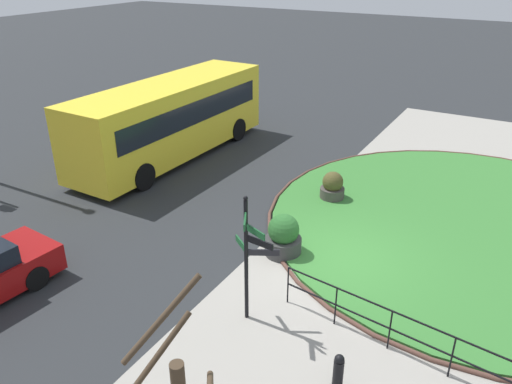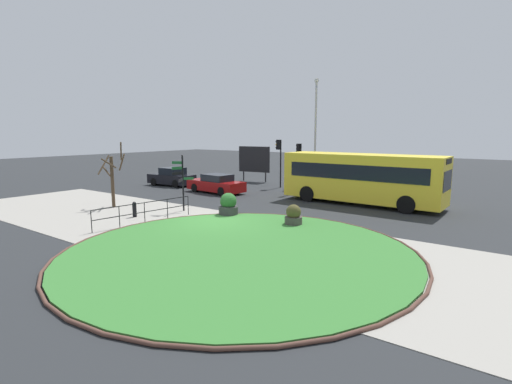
{
  "view_description": "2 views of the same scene",
  "coord_description": "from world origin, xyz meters",
  "px_view_note": "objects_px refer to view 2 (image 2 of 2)",
  "views": [
    {
      "loc": [
        -11.2,
        -3.76,
        7.68
      ],
      "look_at": [
        0.36,
        2.86,
        1.31
      ],
      "focal_mm": 35.21,
      "sensor_mm": 36.0,
      "label": 1
    },
    {
      "loc": [
        12.29,
        -13.63,
        4.35
      ],
      "look_at": [
        0.35,
        2.98,
        1.17
      ],
      "focal_mm": 26.75,
      "sensor_mm": 36.0,
      "label": 2
    }
  ],
  "objects_px": {
    "billboard_left": "(254,160)",
    "traffic_light_near": "(299,156)",
    "signpost_directional": "(182,179)",
    "bus_yellow": "(361,177)",
    "car_near_lane": "(172,177)",
    "planter_near_signpost": "(228,206)",
    "lamppost_tall": "(315,131)",
    "planter_kerbside": "(293,216)",
    "car_far_lane": "(216,184)",
    "traffic_light_far": "(279,153)",
    "street_tree_bare": "(113,176)",
    "bollard_foreground": "(134,209)"
  },
  "relations": [
    {
      "from": "planter_kerbside",
      "to": "lamppost_tall",
      "type": "bearing_deg",
      "value": 112.7
    },
    {
      "from": "lamppost_tall",
      "to": "bollard_foreground",
      "type": "bearing_deg",
      "value": -100.84
    },
    {
      "from": "car_near_lane",
      "to": "lamppost_tall",
      "type": "bearing_deg",
      "value": -156.95
    },
    {
      "from": "bus_yellow",
      "to": "car_far_lane",
      "type": "xyz_separation_m",
      "value": [
        -10.25,
        -1.8,
        -1.02
      ]
    },
    {
      "from": "bollard_foreground",
      "to": "car_near_lane",
      "type": "bearing_deg",
      "value": 129.02
    },
    {
      "from": "traffic_light_far",
      "to": "street_tree_bare",
      "type": "bearing_deg",
      "value": 57.59
    },
    {
      "from": "bus_yellow",
      "to": "planter_near_signpost",
      "type": "distance_m",
      "value": 8.66
    },
    {
      "from": "bollard_foreground",
      "to": "lamppost_tall",
      "type": "xyz_separation_m",
      "value": [
        2.83,
        14.76,
        4.06
      ]
    },
    {
      "from": "signpost_directional",
      "to": "bus_yellow",
      "type": "xyz_separation_m",
      "value": [
        7.28,
        7.94,
        -0.16
      ]
    },
    {
      "from": "billboard_left",
      "to": "traffic_light_near",
      "type": "bearing_deg",
      "value": -22.58
    },
    {
      "from": "bus_yellow",
      "to": "car_near_lane",
      "type": "bearing_deg",
      "value": -174.89
    },
    {
      "from": "bollard_foreground",
      "to": "planter_near_signpost",
      "type": "height_order",
      "value": "planter_near_signpost"
    },
    {
      "from": "traffic_light_near",
      "to": "street_tree_bare",
      "type": "relative_size",
      "value": 0.92
    },
    {
      "from": "lamppost_tall",
      "to": "billboard_left",
      "type": "relative_size",
      "value": 2.66
    },
    {
      "from": "signpost_directional",
      "to": "bus_yellow",
      "type": "bearing_deg",
      "value": 47.45
    },
    {
      "from": "bus_yellow",
      "to": "traffic_light_far",
      "type": "height_order",
      "value": "traffic_light_far"
    },
    {
      "from": "traffic_light_near",
      "to": "billboard_left",
      "type": "height_order",
      "value": "traffic_light_near"
    },
    {
      "from": "planter_kerbside",
      "to": "bus_yellow",
      "type": "bearing_deg",
      "value": 85.71
    },
    {
      "from": "car_far_lane",
      "to": "street_tree_bare",
      "type": "height_order",
      "value": "street_tree_bare"
    },
    {
      "from": "signpost_directional",
      "to": "car_near_lane",
      "type": "xyz_separation_m",
      "value": [
        -8.55,
        6.9,
        -1.13
      ]
    },
    {
      "from": "traffic_light_near",
      "to": "planter_near_signpost",
      "type": "xyz_separation_m",
      "value": [
        2.02,
        -11.11,
        -2.03
      ]
    },
    {
      "from": "bollard_foreground",
      "to": "car_far_lane",
      "type": "height_order",
      "value": "car_far_lane"
    },
    {
      "from": "bus_yellow",
      "to": "street_tree_bare",
      "type": "distance_m",
      "value": 14.89
    },
    {
      "from": "traffic_light_far",
      "to": "street_tree_bare",
      "type": "distance_m",
      "value": 13.12
    },
    {
      "from": "bus_yellow",
      "to": "planter_near_signpost",
      "type": "xyz_separation_m",
      "value": [
        -4.44,
        -7.36,
        -1.1
      ]
    },
    {
      "from": "car_far_lane",
      "to": "planter_near_signpost",
      "type": "xyz_separation_m",
      "value": [
        5.81,
        -5.56,
        -0.08
      ]
    },
    {
      "from": "car_near_lane",
      "to": "traffic_light_far",
      "type": "distance_m",
      "value": 9.17
    },
    {
      "from": "car_far_lane",
      "to": "planter_kerbside",
      "type": "relative_size",
      "value": 4.56
    },
    {
      "from": "traffic_light_far",
      "to": "car_far_lane",
      "type": "bearing_deg",
      "value": 49.17
    },
    {
      "from": "billboard_left",
      "to": "planter_near_signpost",
      "type": "relative_size",
      "value": 2.55
    },
    {
      "from": "traffic_light_far",
      "to": "traffic_light_near",
      "type": "bearing_deg",
      "value": -176.88
    },
    {
      "from": "planter_near_signpost",
      "to": "lamppost_tall",
      "type": "bearing_deg",
      "value": 94.59
    },
    {
      "from": "traffic_light_near",
      "to": "billboard_left",
      "type": "bearing_deg",
      "value": -13.45
    },
    {
      "from": "traffic_light_far",
      "to": "lamppost_tall",
      "type": "height_order",
      "value": "lamppost_tall"
    },
    {
      "from": "signpost_directional",
      "to": "planter_kerbside",
      "type": "relative_size",
      "value": 3.07
    },
    {
      "from": "traffic_light_far",
      "to": "lamppost_tall",
      "type": "xyz_separation_m",
      "value": [
        2.61,
        1.09,
        1.69
      ]
    },
    {
      "from": "planter_near_signpost",
      "to": "street_tree_bare",
      "type": "xyz_separation_m",
      "value": [
        -7.13,
        -2.02,
        1.3
      ]
    },
    {
      "from": "planter_near_signpost",
      "to": "car_near_lane",
      "type": "bearing_deg",
      "value": 151.0
    },
    {
      "from": "signpost_directional",
      "to": "street_tree_bare",
      "type": "bearing_deg",
      "value": -161.44
    },
    {
      "from": "traffic_light_far",
      "to": "lamppost_tall",
      "type": "relative_size",
      "value": 0.45
    },
    {
      "from": "car_far_lane",
      "to": "traffic_light_near",
      "type": "height_order",
      "value": "traffic_light_near"
    },
    {
      "from": "car_far_lane",
      "to": "lamppost_tall",
      "type": "xyz_separation_m",
      "value": [
        4.87,
        6.1,
        3.85
      ]
    },
    {
      "from": "signpost_directional",
      "to": "traffic_light_far",
      "type": "xyz_separation_m",
      "value": [
        -0.7,
        11.15,
        0.98
      ]
    },
    {
      "from": "traffic_light_near",
      "to": "street_tree_bare",
      "type": "height_order",
      "value": "street_tree_bare"
    },
    {
      "from": "signpost_directional",
      "to": "planter_kerbside",
      "type": "xyz_separation_m",
      "value": [
        6.74,
        0.69,
        -1.35
      ]
    },
    {
      "from": "planter_kerbside",
      "to": "street_tree_bare",
      "type": "distance_m",
      "value": 11.31
    },
    {
      "from": "bus_yellow",
      "to": "traffic_light_far",
      "type": "bearing_deg",
      "value": 159.46
    },
    {
      "from": "lamppost_tall",
      "to": "planter_kerbside",
      "type": "height_order",
      "value": "lamppost_tall"
    },
    {
      "from": "car_far_lane",
      "to": "planter_near_signpost",
      "type": "height_order",
      "value": "car_far_lane"
    },
    {
      "from": "lamppost_tall",
      "to": "planter_near_signpost",
      "type": "distance_m",
      "value": 12.34
    }
  ]
}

